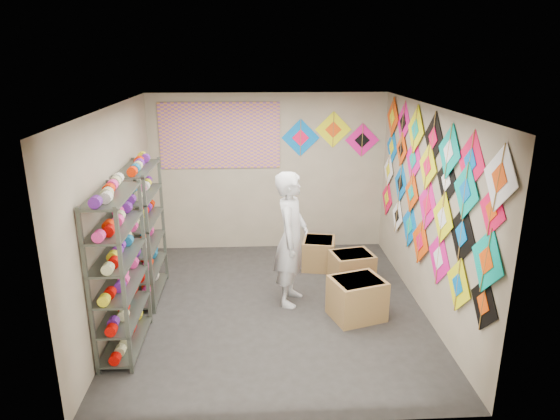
{
  "coord_description": "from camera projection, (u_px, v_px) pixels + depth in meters",
  "views": [
    {
      "loc": [
        -0.24,
        -6.09,
        3.34
      ],
      "look_at": [
        0.1,
        0.3,
        1.3
      ],
      "focal_mm": 32.0,
      "sensor_mm": 36.0,
      "label": 1
    }
  ],
  "objects": [
    {
      "name": "shelf_rack_back",
      "position": [
        143.0,
        233.0,
        6.87
      ],
      "size": [
        0.4,
        1.1,
        1.9
      ],
      "primitive_type": "cube",
      "color": "#4C5147",
      "rests_on": "ground"
    },
    {
      "name": "shopkeeper",
      "position": [
        291.0,
        239.0,
        6.71
      ],
      "size": [
        0.92,
        0.81,
        1.86
      ],
      "primitive_type": "imported",
      "rotation": [
        0.0,
        0.0,
        1.28
      ],
      "color": "silver",
      "rests_on": "ground"
    },
    {
      "name": "ground",
      "position": [
        274.0,
        307.0,
        6.82
      ],
      "size": [
        4.5,
        4.5,
        0.0
      ],
      "primitive_type": "plane",
      "color": "#282523"
    },
    {
      "name": "carton_b",
      "position": [
        352.0,
        269.0,
        7.45
      ],
      "size": [
        0.68,
        0.59,
        0.49
      ],
      "primitive_type": "cube",
      "rotation": [
        0.0,
        0.0,
        0.2
      ],
      "color": "olive",
      "rests_on": "ground"
    },
    {
      "name": "room_walls",
      "position": [
        273.0,
        191.0,
        6.32
      ],
      "size": [
        4.5,
        4.5,
        4.5
      ],
      "color": "tan",
      "rests_on": "ground"
    },
    {
      "name": "shelf_rack_front",
      "position": [
        119.0,
        273.0,
        5.63
      ],
      "size": [
        0.4,
        1.1,
        1.9
      ],
      "primitive_type": "cube",
      "color": "#4C5147",
      "rests_on": "ground"
    },
    {
      "name": "string_spools",
      "position": [
        132.0,
        244.0,
        6.22
      ],
      "size": [
        0.12,
        2.36,
        0.12
      ],
      "color": "#F92E8D",
      "rests_on": "ground"
    },
    {
      "name": "kite_wall_display",
      "position": [
        429.0,
        189.0,
        6.35
      ],
      "size": [
        0.06,
        4.32,
        2.08
      ],
      "color": "black",
      "rests_on": "room_walls"
    },
    {
      "name": "carton_c",
      "position": [
        319.0,
        253.0,
        8.02
      ],
      "size": [
        0.59,
        0.63,
        0.48
      ],
      "primitive_type": "cube",
      "rotation": [
        0.0,
        0.0,
        -0.19
      ],
      "color": "olive",
      "rests_on": "ground"
    },
    {
      "name": "carton_a",
      "position": [
        357.0,
        298.0,
        6.49
      ],
      "size": [
        0.78,
        0.71,
        0.54
      ],
      "primitive_type": "cube",
      "rotation": [
        0.0,
        0.0,
        0.31
      ],
      "color": "olive",
      "rests_on": "ground"
    },
    {
      "name": "back_wall_kites",
      "position": [
        330.0,
        136.0,
        8.4
      ],
      "size": [
        1.66,
        0.02,
        0.78
      ],
      "color": "#016CCE",
      "rests_on": "room_walls"
    },
    {
      "name": "poster",
      "position": [
        220.0,
        136.0,
        8.29
      ],
      "size": [
        2.0,
        0.01,
        1.1
      ],
      "primitive_type": "cube",
      "color": "#82479A",
      "rests_on": "room_walls"
    }
  ]
}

